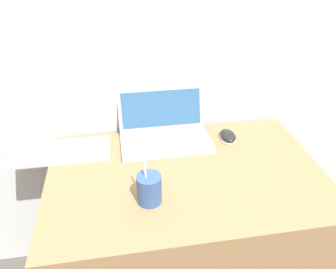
# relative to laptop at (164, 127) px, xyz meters

# --- Properties ---
(wall_back) EXTENTS (7.00, 0.04, 2.50)m
(wall_back) POSITION_rel_laptop_xyz_m (0.05, 0.12, 0.43)
(wall_back) COLOR silver
(wall_back) RESTS_ON ground_plane
(desk) EXTENTS (1.05, 0.67, 0.76)m
(desk) POSITION_rel_laptop_xyz_m (0.05, -0.26, -0.44)
(desk) COLOR #936D47
(desk) RESTS_ON ground_plane
(laptop) EXTENTS (0.38, 0.28, 0.23)m
(laptop) POSITION_rel_laptop_xyz_m (0.00, 0.00, 0.00)
(laptop) COLOR #ADADB2
(laptop) RESTS_ON desk
(drink_cup) EXTENTS (0.08, 0.08, 0.20)m
(drink_cup) POSITION_rel_laptop_xyz_m (-0.11, -0.38, 0.00)
(drink_cup) COLOR #33518C
(drink_cup) RESTS_ON desk
(computer_mouse) EXTENTS (0.07, 0.11, 0.03)m
(computer_mouse) POSITION_rel_laptop_xyz_m (0.28, -0.05, -0.04)
(computer_mouse) COLOR white
(computer_mouse) RESTS_ON desk
(external_keyboard) EXTENTS (0.41, 0.16, 0.02)m
(external_keyboard) POSITION_rel_laptop_xyz_m (-0.44, -0.05, -0.04)
(external_keyboard) COLOR silver
(external_keyboard) RESTS_ON desk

